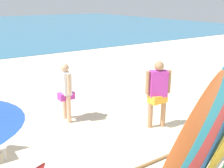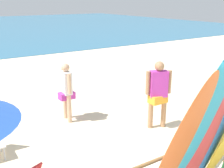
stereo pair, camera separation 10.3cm
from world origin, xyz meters
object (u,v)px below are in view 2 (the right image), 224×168
(surfboard_rack, at_px, (186,155))
(surfboard_red_2, at_px, (198,147))
(beachgoer_near_rack, at_px, (66,88))
(surfboard_teal_1, at_px, (190,140))
(surfboard_blue_3, at_px, (217,127))
(beachgoer_photographing, at_px, (158,90))
(surfboard_orange_0, at_px, (176,154))

(surfboard_rack, bearing_deg, surfboard_red_2, -127.50)
(surfboard_rack, relative_size, beachgoer_near_rack, 1.58)
(surfboard_rack, distance_m, surfboard_teal_1, 1.32)
(surfboard_red_2, xyz_separation_m, surfboard_blue_3, (0.30, -0.06, 0.26))
(surfboard_red_2, height_order, beachgoer_photographing, surfboard_red_2)
(surfboard_rack, height_order, surfboard_blue_3, surfboard_blue_3)
(surfboard_rack, bearing_deg, surfboard_blue_3, -102.99)
(surfboard_blue_3, bearing_deg, beachgoer_photographing, 68.30)
(surfboard_orange_0, relative_size, surfboard_red_2, 1.13)
(surfboard_orange_0, height_order, beachgoer_near_rack, surfboard_orange_0)
(surfboard_orange_0, bearing_deg, beachgoer_near_rack, 81.75)
(surfboard_rack, height_order, beachgoer_near_rack, beachgoer_near_rack)
(surfboard_orange_0, xyz_separation_m, beachgoer_near_rack, (0.40, 4.27, -0.32))
(surfboard_blue_3, xyz_separation_m, beachgoer_photographing, (1.25, 2.59, -0.38))
(surfboard_orange_0, height_order, surfboard_blue_3, surfboard_blue_3)
(surfboard_rack, relative_size, surfboard_teal_1, 0.85)
(surfboard_orange_0, bearing_deg, surfboard_teal_1, -8.45)
(surfboard_red_2, bearing_deg, surfboard_orange_0, -167.19)
(surfboard_red_2, height_order, beachgoer_near_rack, surfboard_red_2)
(surfboard_orange_0, bearing_deg, surfboard_red_2, 6.49)
(surfboard_orange_0, distance_m, surfboard_teal_1, 0.27)
(surfboard_orange_0, bearing_deg, beachgoer_photographing, 48.43)
(surfboard_orange_0, relative_size, beachgoer_photographing, 1.52)
(surfboard_teal_1, xyz_separation_m, beachgoer_near_rack, (0.17, 4.29, -0.46))
(surfboard_red_2, bearing_deg, beachgoer_near_rack, 95.54)
(surfboard_blue_3, bearing_deg, surfboard_orange_0, -173.73)
(surfboard_orange_0, distance_m, surfboard_red_2, 0.57)
(beachgoer_near_rack, xyz_separation_m, beachgoer_photographing, (1.70, -1.64, 0.09))
(surfboard_rack, distance_m, beachgoer_near_rack, 3.66)
(beachgoer_near_rack, distance_m, beachgoer_photographing, 2.37)
(beachgoer_photographing, bearing_deg, surfboard_rack, -95.73)
(surfboard_orange_0, bearing_deg, surfboard_blue_3, -0.66)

